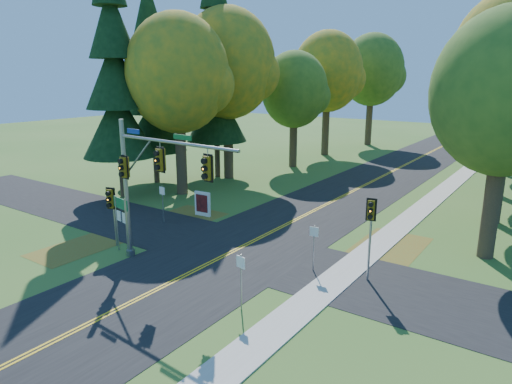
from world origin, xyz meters
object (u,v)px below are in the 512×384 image
Objects in this scene: east_signal_pole at (371,219)px; route_sign_cluster at (121,214)px; traffic_mast at (148,175)px; info_kiosk at (203,204)px.

route_sign_cluster is (-12.26, -4.17, -0.86)m from east_signal_pole.
east_signal_pole is at bearing 28.33° from traffic_mast.
east_signal_pole is 13.84m from info_kiosk.
traffic_mast is 4.74× the size of info_kiosk.
traffic_mast is 9.40m from info_kiosk.
traffic_mast is at bearing -70.13° from info_kiosk.
traffic_mast reaches higher than east_signal_pole.
traffic_mast reaches higher than route_sign_cluster.
east_signal_pole is at bearing -19.00° from info_kiosk.
east_signal_pole reaches higher than route_sign_cluster.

